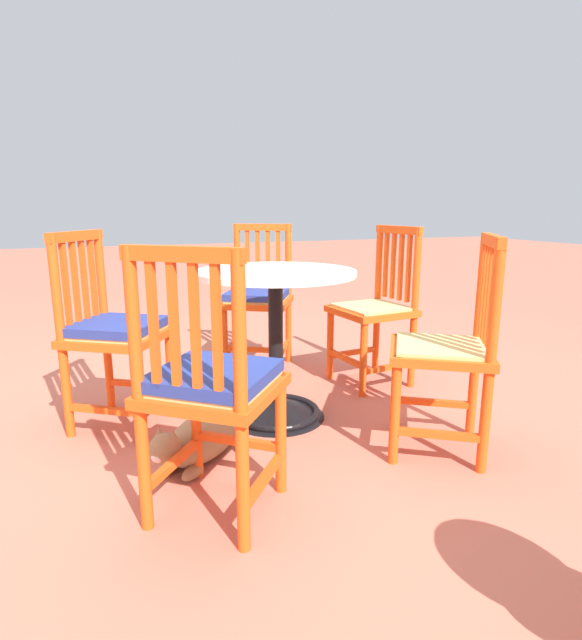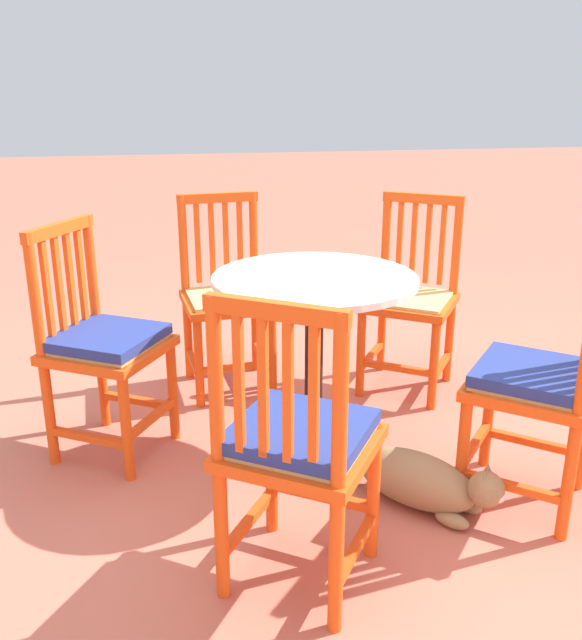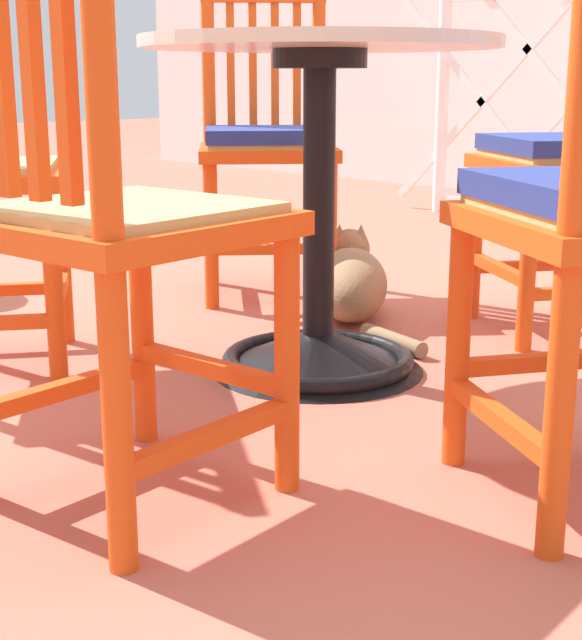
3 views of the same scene
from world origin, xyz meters
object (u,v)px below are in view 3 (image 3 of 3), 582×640
orange_chair_facing_out (576,159)px  orange_chair_tucked_in (267,147)px  cafe_table (319,246)px  orange_chair_by_planter (110,226)px  tabby_cat (351,281)px

orange_chair_facing_out → orange_chair_tucked_in: (-0.87, -0.26, 0.00)m
cafe_table → orange_chair_tucked_in: size_ratio=0.83×
orange_chair_tucked_in → orange_chair_by_planter: same height
orange_chair_facing_out → orange_chair_tucked_in: size_ratio=1.00×
orange_chair_tucked_in → orange_chair_by_planter: size_ratio=1.00×
orange_chair_tucked_in → orange_chair_facing_out: bearing=16.7°
cafe_table → orange_chair_tucked_in: orange_chair_tucked_in is taller
orange_chair_facing_out → orange_chair_by_planter: bearing=-87.3°
orange_chair_facing_out → tabby_cat: orange_chair_facing_out is taller
cafe_table → orange_chair_facing_out: bearing=74.5°
orange_chair_facing_out → orange_chair_tucked_in: bearing=-163.3°
orange_chair_facing_out → orange_chair_tucked_in: 0.91m
orange_chair_tucked_in → tabby_cat: 0.51m
cafe_table → orange_chair_by_planter: bearing=-69.3°
cafe_table → tabby_cat: size_ratio=1.20×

